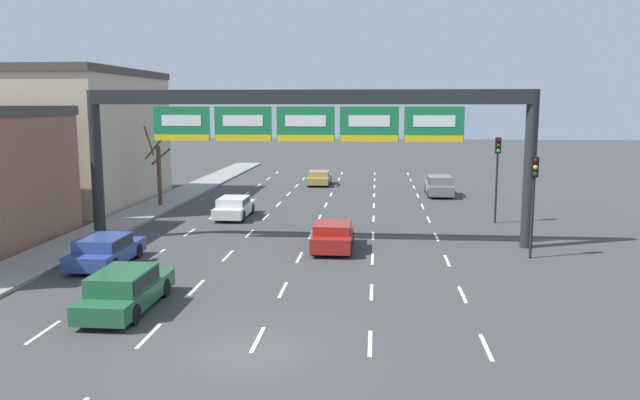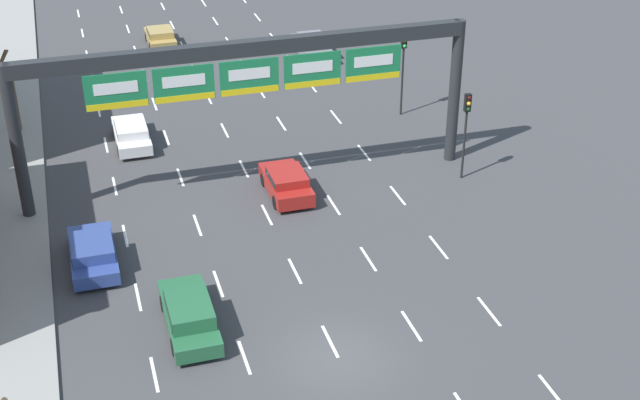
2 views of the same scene
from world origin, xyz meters
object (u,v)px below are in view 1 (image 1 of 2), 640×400
at_px(sign_gantry, 306,123).
at_px(traffic_light_mid_block, 534,186).
at_px(car_grey, 439,185).
at_px(car_green, 125,288).
at_px(car_white, 234,206).
at_px(traffic_light_near_gantry, 497,163).
at_px(tree_bare_closest, 158,168).
at_px(car_gold, 319,177).
at_px(car_red, 333,235).
at_px(car_blue, 105,249).

xyz_separation_m(sign_gantry, traffic_light_mid_block, (10.38, -2.17, -2.68)).
bearing_deg(car_grey, sign_gantry, -115.38).
relative_size(car_green, car_grey, 1.00).
bearing_deg(car_white, traffic_light_near_gantry, -1.40).
bearing_deg(traffic_light_mid_block, car_white, 150.48).
height_order(sign_gantry, tree_bare_closest, sign_gantry).
relative_size(sign_gantry, traffic_light_near_gantry, 4.42).
height_order(traffic_light_near_gantry, tree_bare_closest, tree_bare_closest).
height_order(car_grey, traffic_light_mid_block, traffic_light_mid_block).
distance_m(car_green, car_grey, 30.94).
height_order(car_gold, traffic_light_mid_block, traffic_light_mid_block).
height_order(car_red, traffic_light_mid_block, traffic_light_mid_block).
bearing_deg(tree_bare_closest, car_white, -30.86).
xyz_separation_m(car_grey, traffic_light_mid_block, (2.18, -19.44, 2.46)).
bearing_deg(traffic_light_near_gantry, car_green, -131.92).
distance_m(sign_gantry, tree_bare_closest, 15.50).
bearing_deg(car_red, sign_gantry, 135.86).
relative_size(car_blue, traffic_light_mid_block, 0.96).
distance_m(car_grey, tree_bare_closest, 20.70).
relative_size(car_red, tree_bare_closest, 0.76).
distance_m(car_grey, traffic_light_near_gantry, 11.55).
distance_m(car_gold, traffic_light_near_gantry, 20.37).
height_order(car_green, car_grey, car_grey).
relative_size(car_green, tree_bare_closest, 0.90).
xyz_separation_m(sign_gantry, car_grey, (8.20, 17.27, -5.14)).
bearing_deg(tree_bare_closest, car_green, -73.37).
xyz_separation_m(sign_gantry, car_gold, (-1.43, 22.63, -5.28)).
bearing_deg(car_green, car_red, 56.06).
xyz_separation_m(car_red, car_white, (-6.60, 8.01, -0.02)).
distance_m(sign_gantry, car_white, 9.94).
height_order(sign_gantry, car_grey, sign_gantry).
bearing_deg(car_grey, car_red, -110.02).
xyz_separation_m(car_gold, traffic_light_mid_block, (11.81, -24.80, 2.60)).
relative_size(car_white, car_grey, 0.93).
height_order(car_blue, traffic_light_near_gantry, traffic_light_near_gantry).
bearing_deg(traffic_light_near_gantry, tree_bare_closest, 169.60).
bearing_deg(car_gold, car_grey, -29.09).
bearing_deg(tree_bare_closest, traffic_light_mid_block, -29.89).
bearing_deg(traffic_light_near_gantry, car_grey, 101.16).
height_order(car_gold, car_red, car_red).
height_order(sign_gantry, car_blue, sign_gantry).
height_order(sign_gantry, car_white, sign_gantry).
height_order(car_gold, car_grey, car_grey).
height_order(car_gold, tree_bare_closest, tree_bare_closest).
bearing_deg(car_red, car_white, 129.49).
bearing_deg(car_white, sign_gantry, -51.98).
distance_m(car_gold, car_white, 16.42).
distance_m(sign_gantry, car_blue, 10.93).
height_order(traffic_light_mid_block, tree_bare_closest, tree_bare_closest).
bearing_deg(car_red, car_grey, 69.98).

